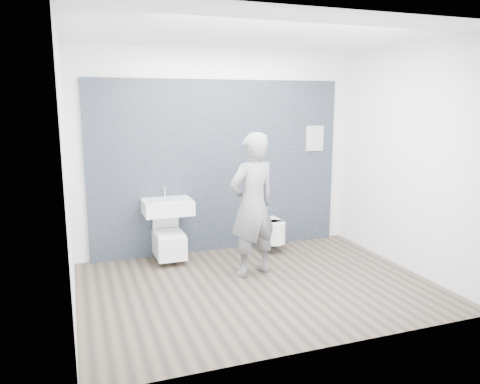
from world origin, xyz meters
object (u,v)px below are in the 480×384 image
object	(u,v)px
toilet_rounded	(271,231)
visitor	(253,205)
washbasin	(168,206)
toilet_square	(169,243)

from	to	relation	value
toilet_rounded	visitor	world-z (taller)	visitor
washbasin	toilet_rounded	size ratio (longest dim) A/B	1.13
visitor	washbasin	bearing A→B (deg)	-58.23
toilet_square	visitor	size ratio (longest dim) A/B	0.41
washbasin	toilet_rounded	distance (m)	1.54
washbasin	toilet_rounded	xyz separation A→B (m)	(1.47, -0.04, -0.46)
toilet_square	toilet_rounded	bearing A→B (deg)	-0.59
visitor	toilet_square	bearing A→B (deg)	-57.26
toilet_square	visitor	xyz separation A→B (m)	(0.87, -0.81, 0.62)
washbasin	toilet_rounded	world-z (taller)	washbasin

